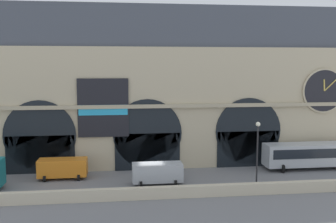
{
  "coord_description": "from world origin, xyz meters",
  "views": [
    {
      "loc": [
        -3.02,
        -39.03,
        12.27
      ],
      "look_at": [
        2.43,
        5.0,
        6.92
      ],
      "focal_mm": 40.73,
      "sensor_mm": 36.0,
      "label": 1
    }
  ],
  "objects": [
    {
      "name": "street_lamp_quayside",
      "position": [
        10.03,
        -4.19,
        4.41
      ],
      "size": [
        0.44,
        0.44,
        6.9
      ],
      "color": "black",
      "rests_on": "ground"
    },
    {
      "name": "station_building",
      "position": [
        0.03,
        7.91,
        9.43
      ],
      "size": [
        51.4,
        6.17,
        19.38
      ],
      "color": "#BCAD8C",
      "rests_on": "ground"
    },
    {
      "name": "ground_plane",
      "position": [
        0.0,
        0.0,
        0.0
      ],
      "size": [
        200.0,
        200.0,
        0.0
      ],
      "primitive_type": "plane",
      "color": "slate"
    },
    {
      "name": "bus_east",
      "position": [
        19.19,
        2.89,
        1.78
      ],
      "size": [
        11.0,
        3.25,
        3.1
      ],
      "color": "#ADB2B7",
      "rests_on": "ground"
    },
    {
      "name": "van_midwest",
      "position": [
        -9.43,
        2.47,
        1.25
      ],
      "size": [
        5.2,
        2.48,
        2.2
      ],
      "color": "orange",
      "rests_on": "ground"
    },
    {
      "name": "van_center",
      "position": [
        0.61,
        -0.7,
        1.25
      ],
      "size": [
        5.2,
        2.48,
        2.2
      ],
      "color": "#ADB2B7",
      "rests_on": "ground"
    },
    {
      "name": "quay_parapet_wall",
      "position": [
        0.0,
        -4.99,
        0.55
      ],
      "size": [
        90.0,
        0.7,
        1.1
      ],
      "primitive_type": "cube",
      "color": "beige",
      "rests_on": "ground"
    }
  ]
}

